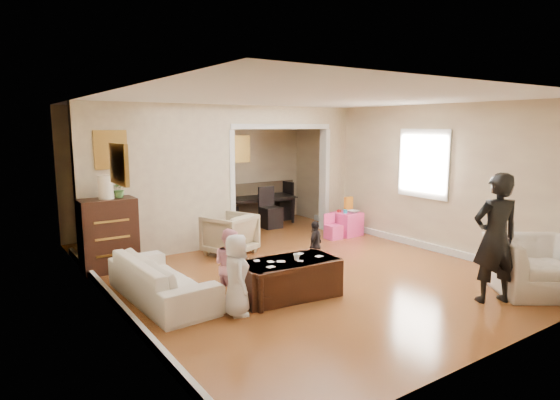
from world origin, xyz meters
TOP-DOWN VIEW (x-y plane):
  - floor at (0.00, 0.00)m, footprint 7.00×7.00m
  - partition_left at (-1.38, 1.80)m, footprint 2.75×0.18m
  - partition_right at (2.48, 1.80)m, footprint 0.55×0.18m
  - partition_header at (1.10, 1.80)m, footprint 2.22×0.18m
  - window_pane at (2.73, -0.40)m, footprint 0.03×0.95m
  - framed_art_partition at (-2.20, 1.70)m, footprint 0.45×0.03m
  - framed_art_sofa_wall at (-2.71, -0.60)m, footprint 0.03×0.55m
  - framed_art_alcove at (1.10, 3.44)m, footprint 0.45×0.03m
  - sofa at (-2.16, -0.26)m, footprint 0.85×1.97m
  - armchair_back at (-0.40, 1.18)m, footprint 0.99×1.00m
  - armchair_front at (2.11, -2.84)m, footprint 1.49×1.46m
  - dresser at (-2.38, 1.38)m, footprint 0.82×0.46m
  - table_lamp at (-2.38, 1.38)m, footprint 0.22×0.22m
  - potted_plant at (-2.18, 1.38)m, footprint 0.25×0.22m
  - coffee_table at (-0.74, -1.08)m, footprint 1.37×0.82m
  - coffee_cup at (-0.64, -1.13)m, footprint 0.10×0.10m
  - play_table at (2.28, 1.10)m, footprint 0.52×0.52m
  - cereal_box at (2.40, 1.20)m, footprint 0.20×0.08m
  - cyan_cup at (2.18, 1.05)m, footprint 0.08×0.08m
  - toy_block at (2.16, 1.22)m, footprint 0.10×0.09m
  - play_bowl at (2.33, 0.98)m, footprint 0.25×0.25m
  - dining_table at (1.36, 3.21)m, footprint 1.90×1.28m
  - adult_person at (1.30, -2.69)m, footprint 0.71×0.61m
  - child_kneel_a at (-1.59, -1.23)m, footprint 0.44×0.55m
  - child_kneel_b at (-1.44, -0.78)m, footprint 0.45×0.52m
  - child_toddler at (0.31, -0.33)m, footprint 0.48×0.40m
  - craft_papers at (-0.74, -1.05)m, footprint 0.90×0.42m

SIDE VIEW (x-z plane):
  - floor at x=0.00m, z-range 0.00..0.00m
  - play_table at x=2.28m, z-range 0.00..0.47m
  - coffee_table at x=-0.74m, z-range 0.00..0.49m
  - sofa at x=-2.16m, z-range 0.00..0.57m
  - dining_table at x=1.36m, z-range 0.00..0.62m
  - armchair_back at x=-0.40m, z-range 0.00..0.71m
  - armchair_front at x=2.11m, z-range 0.00..0.74m
  - child_toddler at x=0.31m, z-range 0.00..0.76m
  - child_kneel_b at x=-1.44m, z-range 0.00..0.94m
  - child_kneel_a at x=-1.59m, z-range 0.00..0.98m
  - craft_papers at x=-0.74m, z-range 0.49..0.49m
  - toy_block at x=2.16m, z-range 0.47..0.52m
  - play_bowl at x=2.33m, z-range 0.47..0.53m
  - cyan_cup at x=2.18m, z-range 0.47..0.55m
  - coffee_cup at x=-0.64m, z-range 0.49..0.57m
  - dresser at x=-2.38m, z-range 0.00..1.13m
  - cereal_box at x=2.40m, z-range 0.47..0.77m
  - adult_person at x=1.30m, z-range 0.00..1.66m
  - potted_plant at x=-2.18m, z-range 1.13..1.40m
  - partition_left at x=-1.38m, z-range 0.00..2.60m
  - partition_right at x=2.48m, z-range 0.00..2.60m
  - table_lamp at x=-2.38m, z-range 1.13..1.49m
  - window_pane at x=2.73m, z-range 1.00..2.10m
  - framed_art_alcove at x=1.10m, z-range 1.42..1.98m
  - framed_art_sofa_wall at x=-2.71m, z-range 1.60..2.00m
  - framed_art_partition at x=-2.20m, z-range 1.58..2.12m
  - partition_header at x=1.10m, z-range 2.25..2.60m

